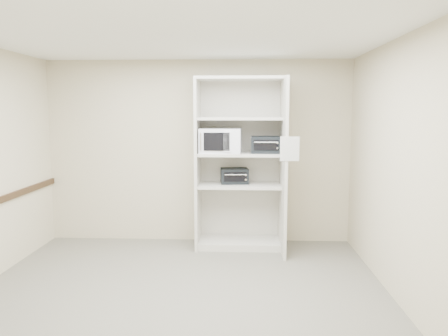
{
  "coord_description": "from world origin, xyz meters",
  "views": [
    {
      "loc": [
        0.66,
        -4.47,
        1.94
      ],
      "look_at": [
        0.41,
        1.41,
        1.19
      ],
      "focal_mm": 35.0,
      "sensor_mm": 36.0,
      "label": 1
    }
  ],
  "objects_px": {
    "microwave": "(221,141)",
    "toaster_oven_lower": "(234,176)",
    "shelving_unit": "(243,169)",
    "toaster_oven_upper": "(266,145)"
  },
  "relations": [
    {
      "from": "shelving_unit",
      "to": "toaster_oven_lower",
      "type": "height_order",
      "value": "shelving_unit"
    },
    {
      "from": "toaster_oven_upper",
      "to": "shelving_unit",
      "type": "bearing_deg",
      "value": 171.69
    },
    {
      "from": "shelving_unit",
      "to": "microwave",
      "type": "height_order",
      "value": "shelving_unit"
    },
    {
      "from": "shelving_unit",
      "to": "toaster_oven_upper",
      "type": "relative_size",
      "value": 5.94
    },
    {
      "from": "toaster_oven_lower",
      "to": "toaster_oven_upper",
      "type": "bearing_deg",
      "value": -19.74
    },
    {
      "from": "microwave",
      "to": "toaster_oven_lower",
      "type": "height_order",
      "value": "microwave"
    },
    {
      "from": "toaster_oven_upper",
      "to": "microwave",
      "type": "bearing_deg",
      "value": -178.59
    },
    {
      "from": "toaster_oven_upper",
      "to": "toaster_oven_lower",
      "type": "xyz_separation_m",
      "value": [
        -0.44,
        0.11,
        -0.46
      ]
    },
    {
      "from": "microwave",
      "to": "toaster_oven_lower",
      "type": "relative_size",
      "value": 1.48
    },
    {
      "from": "toaster_oven_upper",
      "to": "toaster_oven_lower",
      "type": "bearing_deg",
      "value": 167.74
    }
  ]
}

